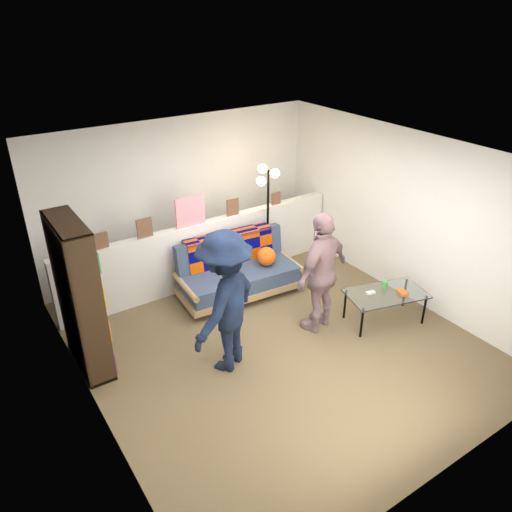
{
  "coord_description": "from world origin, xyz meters",
  "views": [
    {
      "loc": [
        -3.06,
        -4.19,
        3.93
      ],
      "look_at": [
        0.0,
        0.4,
        1.05
      ],
      "focal_mm": 35.0,
      "sensor_mm": 36.0,
      "label": 1
    }
  ],
  "objects_px": {
    "coffee_table": "(386,295)",
    "floor_lamp": "(267,197)",
    "bookshelf": "(80,302)",
    "person_left": "(225,302)",
    "futon_sofa": "(239,271)",
    "person_right": "(322,273)"
  },
  "relations": [
    {
      "from": "bookshelf",
      "to": "floor_lamp",
      "type": "xyz_separation_m",
      "value": [
        3.1,
        0.79,
        0.36
      ]
    },
    {
      "from": "futon_sofa",
      "to": "bookshelf",
      "type": "bearing_deg",
      "value": -170.63
    },
    {
      "from": "futon_sofa",
      "to": "coffee_table",
      "type": "xyz_separation_m",
      "value": [
        1.25,
        -1.71,
        0.05
      ]
    },
    {
      "from": "coffee_table",
      "to": "floor_lamp",
      "type": "distance_m",
      "value": 2.31
    },
    {
      "from": "person_left",
      "to": "person_right",
      "type": "height_order",
      "value": "person_left"
    },
    {
      "from": "coffee_table",
      "to": "floor_lamp",
      "type": "height_order",
      "value": "floor_lamp"
    },
    {
      "from": "futon_sofa",
      "to": "coffee_table",
      "type": "relative_size",
      "value": 1.58
    },
    {
      "from": "futon_sofa",
      "to": "person_left",
      "type": "distance_m",
      "value": 1.71
    },
    {
      "from": "futon_sofa",
      "to": "person_left",
      "type": "height_order",
      "value": "person_left"
    },
    {
      "from": "bookshelf",
      "to": "coffee_table",
      "type": "height_order",
      "value": "bookshelf"
    },
    {
      "from": "coffee_table",
      "to": "floor_lamp",
      "type": "xyz_separation_m",
      "value": [
        -0.49,
        2.11,
        0.81
      ]
    },
    {
      "from": "futon_sofa",
      "to": "floor_lamp",
      "type": "xyz_separation_m",
      "value": [
        0.77,
        0.4,
        0.87
      ]
    },
    {
      "from": "coffee_table",
      "to": "bookshelf",
      "type": "bearing_deg",
      "value": 159.78
    },
    {
      "from": "bookshelf",
      "to": "person_right",
      "type": "relative_size",
      "value": 1.14
    },
    {
      "from": "coffee_table",
      "to": "floor_lamp",
      "type": "relative_size",
      "value": 0.67
    },
    {
      "from": "person_left",
      "to": "coffee_table",
      "type": "bearing_deg",
      "value": 139.94
    },
    {
      "from": "bookshelf",
      "to": "coffee_table",
      "type": "xyz_separation_m",
      "value": [
        3.59,
        -1.32,
        -0.46
      ]
    },
    {
      "from": "futon_sofa",
      "to": "floor_lamp",
      "type": "distance_m",
      "value": 1.22
    },
    {
      "from": "coffee_table",
      "to": "futon_sofa",
      "type": "bearing_deg",
      "value": 126.22
    },
    {
      "from": "floor_lamp",
      "to": "person_right",
      "type": "distance_m",
      "value": 1.79
    },
    {
      "from": "person_left",
      "to": "bookshelf",
      "type": "bearing_deg",
      "value": -63.63
    },
    {
      "from": "floor_lamp",
      "to": "person_right",
      "type": "height_order",
      "value": "floor_lamp"
    }
  ]
}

